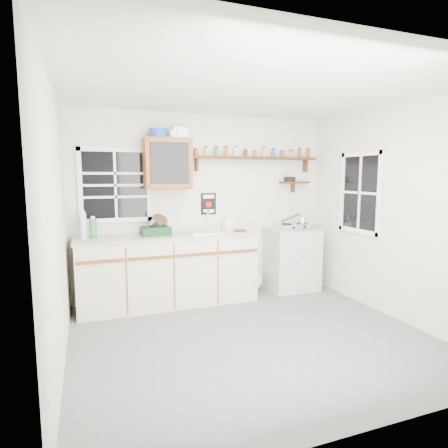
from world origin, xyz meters
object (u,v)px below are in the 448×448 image
(right_cabinet, at_px, (292,259))
(upper_cabinet, at_px, (168,164))
(spice_shelf, at_px, (255,157))
(main_cabinet, at_px, (169,269))
(dish_rack, at_px, (157,228))
(hotplate, at_px, (294,226))

(right_cabinet, relative_size, upper_cabinet, 1.40)
(right_cabinet, bearing_deg, spice_shelf, 160.19)
(main_cabinet, height_order, right_cabinet, main_cabinet)
(spice_shelf, height_order, dish_rack, spice_shelf)
(dish_rack, bearing_deg, upper_cabinet, 31.92)
(spice_shelf, bearing_deg, hotplate, -21.09)
(right_cabinet, bearing_deg, upper_cabinet, 176.24)
(main_cabinet, xyz_separation_m, upper_cabinet, (0.03, 0.14, 1.36))
(right_cabinet, bearing_deg, hotplate, -48.68)
(spice_shelf, bearing_deg, right_cabinet, -19.81)
(dish_rack, bearing_deg, right_cabinet, -3.09)
(right_cabinet, bearing_deg, main_cabinet, -179.21)
(upper_cabinet, xyz_separation_m, hotplate, (1.82, -0.14, -0.88))
(hotplate, bearing_deg, dish_rack, 177.28)
(upper_cabinet, bearing_deg, spice_shelf, 3.09)
(right_cabinet, bearing_deg, dish_rack, -179.65)
(spice_shelf, xyz_separation_m, dish_rack, (-1.46, -0.20, -0.93))
(main_cabinet, relative_size, right_cabinet, 2.54)
(upper_cabinet, height_order, hotplate, upper_cabinet)
(hotplate, bearing_deg, main_cabinet, 177.68)
(upper_cabinet, bearing_deg, dish_rack, -144.65)
(right_cabinet, distance_m, dish_rack, 2.06)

